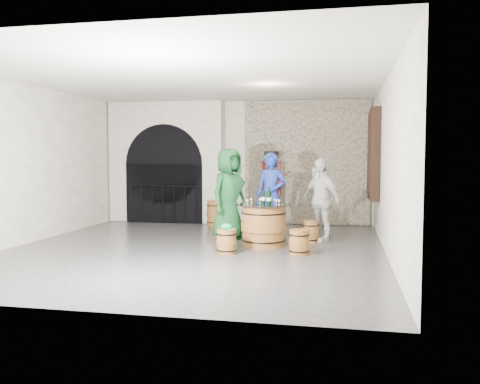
% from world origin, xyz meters
% --- Properties ---
extents(ground, '(8.00, 8.00, 0.00)m').
position_xyz_m(ground, '(0.00, 0.00, 0.00)').
color(ground, '#2C2B2E').
rests_on(ground, ground).
extents(wall_back, '(8.00, 0.00, 8.00)m').
position_xyz_m(wall_back, '(0.00, 4.00, 1.60)').
color(wall_back, silver).
rests_on(wall_back, ground).
extents(wall_front, '(8.00, 0.00, 8.00)m').
position_xyz_m(wall_front, '(0.00, -4.00, 1.60)').
color(wall_front, silver).
rests_on(wall_front, ground).
extents(wall_left, '(0.00, 8.00, 8.00)m').
position_xyz_m(wall_left, '(-3.50, 0.00, 1.60)').
color(wall_left, silver).
rests_on(wall_left, ground).
extents(wall_right, '(0.00, 8.00, 8.00)m').
position_xyz_m(wall_right, '(3.50, 0.00, 1.60)').
color(wall_right, silver).
rests_on(wall_right, ground).
extents(ceiling, '(8.00, 8.00, 0.00)m').
position_xyz_m(ceiling, '(0.00, 0.00, 3.20)').
color(ceiling, beige).
rests_on(ceiling, wall_back).
extents(stone_facing_panel, '(3.20, 0.12, 3.18)m').
position_xyz_m(stone_facing_panel, '(1.80, 3.94, 1.60)').
color(stone_facing_panel, gray).
rests_on(stone_facing_panel, ground).
extents(arched_opening, '(3.10, 0.60, 3.19)m').
position_xyz_m(arched_opening, '(-1.90, 3.74, 1.58)').
color(arched_opening, silver).
rests_on(arched_opening, ground).
extents(shuttered_window, '(0.23, 1.10, 2.00)m').
position_xyz_m(shuttered_window, '(3.38, 2.40, 1.80)').
color(shuttered_window, black).
rests_on(shuttered_window, wall_right).
extents(barrel_table, '(1.07, 1.07, 0.83)m').
position_xyz_m(barrel_table, '(1.22, 0.58, 0.41)').
color(barrel_table, brown).
rests_on(barrel_table, ground).
extents(barrel_stool_left, '(0.39, 0.39, 0.45)m').
position_xyz_m(barrel_stool_left, '(0.35, 1.17, 0.22)').
color(barrel_stool_left, brown).
rests_on(barrel_stool_left, ground).
extents(barrel_stool_far, '(0.39, 0.39, 0.45)m').
position_xyz_m(barrel_stool_far, '(1.21, 1.63, 0.22)').
color(barrel_stool_far, brown).
rests_on(barrel_stool_far, ground).
extents(barrel_stool_right, '(0.39, 0.39, 0.45)m').
position_xyz_m(barrel_stool_right, '(2.08, 1.18, 0.22)').
color(barrel_stool_right, brown).
rests_on(barrel_stool_right, ground).
extents(barrel_stool_near_right, '(0.39, 0.39, 0.45)m').
position_xyz_m(barrel_stool_near_right, '(1.97, -0.15, 0.22)').
color(barrel_stool_near_right, brown).
rests_on(barrel_stool_near_right, ground).
extents(barrel_stool_near_left, '(0.39, 0.39, 0.45)m').
position_xyz_m(barrel_stool_near_left, '(0.68, -0.32, 0.22)').
color(barrel_stool_near_left, brown).
rests_on(barrel_stool_near_left, ground).
extents(green_cap, '(0.24, 0.20, 0.11)m').
position_xyz_m(green_cap, '(0.68, -0.32, 0.49)').
color(green_cap, '#0E9A4D').
rests_on(green_cap, barrel_stool_near_left).
extents(person_green, '(0.99, 1.12, 1.92)m').
position_xyz_m(person_green, '(0.39, 1.15, 0.96)').
color(person_green, '#12431F').
rests_on(person_green, ground).
extents(person_blue, '(0.75, 0.57, 1.84)m').
position_xyz_m(person_blue, '(1.21, 1.62, 0.92)').
color(person_blue, navy).
rests_on(person_blue, ground).
extents(person_white, '(1.02, 1.00, 1.72)m').
position_xyz_m(person_white, '(2.28, 1.32, 0.86)').
color(person_white, beige).
rests_on(person_white, ground).
extents(wine_bottle_left, '(0.08, 0.08, 0.32)m').
position_xyz_m(wine_bottle_left, '(1.20, 0.63, 0.96)').
color(wine_bottle_left, black).
rests_on(wine_bottle_left, barrel_table).
extents(wine_bottle_center, '(0.08, 0.08, 0.32)m').
position_xyz_m(wine_bottle_center, '(1.32, 0.53, 0.96)').
color(wine_bottle_center, black).
rests_on(wine_bottle_center, barrel_table).
extents(wine_bottle_right, '(0.08, 0.08, 0.32)m').
position_xyz_m(wine_bottle_right, '(1.31, 0.73, 0.96)').
color(wine_bottle_right, black).
rests_on(wine_bottle_right, barrel_table).
extents(tasting_glass_a, '(0.05, 0.05, 0.10)m').
position_xyz_m(tasting_glass_a, '(0.91, 0.44, 0.87)').
color(tasting_glass_a, '#AA5D21').
rests_on(tasting_glass_a, barrel_table).
extents(tasting_glass_b, '(0.05, 0.05, 0.10)m').
position_xyz_m(tasting_glass_b, '(1.46, 0.57, 0.87)').
color(tasting_glass_b, '#AA5D21').
rests_on(tasting_glass_b, barrel_table).
extents(tasting_glass_c, '(0.05, 0.05, 0.10)m').
position_xyz_m(tasting_glass_c, '(1.11, 0.79, 0.87)').
color(tasting_glass_c, '#AA5D21').
rests_on(tasting_glass_c, barrel_table).
extents(tasting_glass_d, '(0.05, 0.05, 0.10)m').
position_xyz_m(tasting_glass_d, '(1.40, 0.73, 0.87)').
color(tasting_glass_d, '#AA5D21').
rests_on(tasting_glass_d, barrel_table).
extents(tasting_glass_e, '(0.05, 0.05, 0.10)m').
position_xyz_m(tasting_glass_e, '(1.53, 0.52, 0.87)').
color(tasting_glass_e, '#AA5D21').
rests_on(tasting_glass_e, barrel_table).
extents(tasting_glass_f, '(0.05, 0.05, 0.10)m').
position_xyz_m(tasting_glass_f, '(0.95, 0.73, 0.87)').
color(tasting_glass_f, '#AA5D21').
rests_on(tasting_glass_f, barrel_table).
extents(side_barrel, '(0.48, 0.48, 0.64)m').
position_xyz_m(side_barrel, '(-0.42, 3.24, 0.32)').
color(side_barrel, brown).
rests_on(side_barrel, ground).
extents(corking_press, '(0.78, 0.46, 1.89)m').
position_xyz_m(corking_press, '(0.96, 3.51, 1.10)').
color(corking_press, '#510E0D').
rests_on(corking_press, ground).
extents(control_box, '(0.18, 0.10, 0.22)m').
position_xyz_m(control_box, '(2.05, 3.86, 1.35)').
color(control_box, silver).
rests_on(control_box, wall_back).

